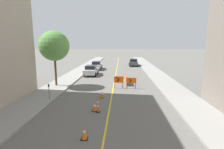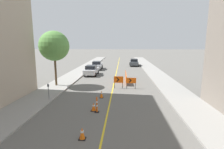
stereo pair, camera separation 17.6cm
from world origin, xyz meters
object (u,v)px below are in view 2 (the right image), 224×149
object	(u,v)px
parked_car_curb_mid	(97,65)
street_tree_left_near	(54,46)
delineator_post_rear	(97,106)
arrow_barricade_secondary	(131,81)
traffic_cone_fifth	(101,94)
traffic_cone_fourth	(94,107)
parked_car_curb_far	(134,62)
parking_meter_near_curb	(48,88)
arrow_barricade_primary	(119,80)
traffic_cone_third	(82,133)
parked_car_curb_near	(91,70)

from	to	relation	value
parked_car_curb_mid	street_tree_left_near	distance (m)	14.67
delineator_post_rear	street_tree_left_near	world-z (taller)	street_tree_left_near
arrow_barricade_secondary	delineator_post_rear	bearing A→B (deg)	-114.42
traffic_cone_fifth	traffic_cone_fourth	bearing A→B (deg)	-93.70
delineator_post_rear	parked_car_curb_far	bearing A→B (deg)	80.73
traffic_cone_fifth	parked_car_curb_mid	bearing A→B (deg)	99.58
parking_meter_near_curb	delineator_post_rear	bearing A→B (deg)	-26.86
arrow_barricade_primary	street_tree_left_near	distance (m)	8.35
arrow_barricade_primary	parked_car_curb_mid	distance (m)	15.06
arrow_barricade_primary	parking_meter_near_curb	xyz separation A→B (m)	(-6.09, -4.74, 0.18)
traffic_cone_third	parking_meter_near_curb	bearing A→B (deg)	125.99
parked_car_curb_far	traffic_cone_third	bearing A→B (deg)	-96.62
parked_car_curb_mid	street_tree_left_near	xyz separation A→B (m)	(-2.88, -13.83, 3.94)
traffic_cone_third	parked_car_curb_far	size ratio (longest dim) A/B	0.15
traffic_cone_third	traffic_cone_fifth	world-z (taller)	traffic_cone_fifth
delineator_post_rear	arrow_barricade_primary	distance (m)	7.25
traffic_cone_third	traffic_cone_fourth	distance (m)	4.00
traffic_cone_fourth	traffic_cone_fifth	world-z (taller)	traffic_cone_fifth
traffic_cone_third	traffic_cone_fifth	distance (m)	7.20
arrow_barricade_primary	parking_meter_near_curb	world-z (taller)	parking_meter_near_curb
arrow_barricade_primary	parked_car_curb_far	xyz separation A→B (m)	(3.01, 20.11, -0.16)
parked_car_curb_near	street_tree_left_near	size ratio (longest dim) A/B	0.68
parked_car_curb_mid	traffic_cone_fourth	bearing A→B (deg)	-83.37
traffic_cone_fourth	parked_car_curb_near	distance (m)	15.13
traffic_cone_fourth	parked_car_curb_near	xyz separation A→B (m)	(-2.81, 14.86, 0.48)
arrow_barricade_secondary	parked_car_curb_mid	distance (m)	15.57
delineator_post_rear	parked_car_curb_far	distance (m)	27.57
traffic_cone_third	street_tree_left_near	xyz separation A→B (m)	(-5.74, 11.33, 4.41)
arrow_barricade_primary	street_tree_left_near	xyz separation A→B (m)	(-7.42, 0.53, 3.78)
traffic_cone_fifth	street_tree_left_near	bearing A→B (deg)	145.06
traffic_cone_third	traffic_cone_fourth	size ratio (longest dim) A/B	1.04
traffic_cone_fifth	parked_car_curb_near	distance (m)	12.05
traffic_cone_third	arrow_barricade_primary	xyz separation A→B (m)	(1.68, 10.80, 0.63)
street_tree_left_near	traffic_cone_fifth	bearing A→B (deg)	-34.94
delineator_post_rear	parking_meter_near_curb	size ratio (longest dim) A/B	0.83
parking_meter_near_curb	arrow_barricade_secondary	bearing A→B (deg)	32.13
traffic_cone_fifth	parked_car_curb_far	world-z (taller)	parked_car_curb_far
parking_meter_near_curb	street_tree_left_near	world-z (taller)	street_tree_left_near
traffic_cone_fifth	street_tree_left_near	world-z (taller)	street_tree_left_near
parked_car_curb_far	traffic_cone_fourth	bearing A→B (deg)	-97.96
parking_meter_near_curb	street_tree_left_near	bearing A→B (deg)	104.26
delineator_post_rear	parking_meter_near_curb	distance (m)	5.25
delineator_post_rear	arrow_barricade_secondary	world-z (taller)	arrow_barricade_secondary
traffic_cone_fifth	street_tree_left_near	size ratio (longest dim) A/B	0.11
arrow_barricade_secondary	parked_car_curb_far	world-z (taller)	parked_car_curb_far
traffic_cone_fourth	parked_car_curb_near	world-z (taller)	parked_car_curb_near
parked_car_curb_near	traffic_cone_third	bearing A→B (deg)	-80.42
traffic_cone_fifth	parked_car_curb_near	size ratio (longest dim) A/B	0.16
arrow_barricade_secondary	traffic_cone_third	bearing A→B (deg)	-108.51
traffic_cone_third	delineator_post_rear	xyz separation A→B (m)	(0.25, 3.71, 0.18)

